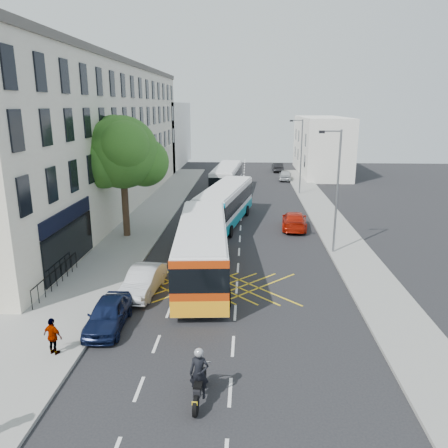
# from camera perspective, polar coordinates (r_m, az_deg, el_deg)

# --- Properties ---
(ground) EXTENTS (120.00, 120.00, 0.00)m
(ground) POSITION_cam_1_polar(r_m,az_deg,el_deg) (18.72, 1.19, -15.65)
(ground) COLOR black
(ground) RESTS_ON ground
(pavement_left) EXTENTS (5.00, 70.00, 0.15)m
(pavement_left) POSITION_cam_1_polar(r_m,az_deg,el_deg) (33.70, -12.52, -1.55)
(pavement_left) COLOR gray
(pavement_left) RESTS_ON ground
(pavement_right) EXTENTS (3.00, 70.00, 0.15)m
(pavement_right) POSITION_cam_1_polar(r_m,az_deg,el_deg) (33.23, 15.14, -1.96)
(pavement_right) COLOR gray
(pavement_right) RESTS_ON ground
(terrace_main) EXTENTS (8.30, 45.00, 13.50)m
(terrace_main) POSITION_cam_1_polar(r_m,az_deg,el_deg) (43.14, -16.85, 10.83)
(terrace_main) COLOR beige
(terrace_main) RESTS_ON ground
(terrace_far) EXTENTS (8.00, 20.00, 10.00)m
(terrace_far) POSITION_cam_1_polar(r_m,az_deg,el_deg) (72.66, -8.60, 11.47)
(terrace_far) COLOR silver
(terrace_far) RESTS_ON ground
(building_right) EXTENTS (6.00, 18.00, 8.00)m
(building_right) POSITION_cam_1_polar(r_m,az_deg,el_deg) (65.15, 12.55, 9.97)
(building_right) COLOR silver
(building_right) RESTS_ON ground
(street_tree) EXTENTS (6.30, 5.70, 8.80)m
(street_tree) POSITION_cam_1_polar(r_m,az_deg,el_deg) (32.47, -13.19, 9.00)
(street_tree) COLOR #382619
(street_tree) RESTS_ON pavement_left
(lamp_near) EXTENTS (1.45, 0.15, 8.00)m
(lamp_near) POSITION_cam_1_polar(r_m,az_deg,el_deg) (29.06, 14.42, 4.88)
(lamp_near) COLOR slate
(lamp_near) RESTS_ON pavement_right
(lamp_far) EXTENTS (1.45, 0.15, 8.00)m
(lamp_far) POSITION_cam_1_polar(r_m,az_deg,el_deg) (48.64, 9.93, 9.15)
(lamp_far) COLOR slate
(lamp_far) RESTS_ON pavement_right
(railings) EXTENTS (0.08, 5.60, 1.14)m
(railings) POSITION_cam_1_polar(r_m,az_deg,el_deg) (25.27, -21.06, -6.41)
(railings) COLOR black
(railings) RESTS_ON pavement_left
(bus_near) EXTENTS (3.60, 11.79, 3.27)m
(bus_near) POSITION_cam_1_polar(r_m,az_deg,el_deg) (24.88, -2.85, -3.25)
(bus_near) COLOR silver
(bus_near) RESTS_ON ground
(bus_mid) EXTENTS (4.55, 11.55, 3.17)m
(bus_mid) POSITION_cam_1_polar(r_m,az_deg,el_deg) (36.27, 0.15, 2.61)
(bus_mid) COLOR silver
(bus_mid) RESTS_ON ground
(bus_far) EXTENTS (3.25, 10.92, 3.03)m
(bus_far) POSITION_cam_1_polar(r_m,az_deg,el_deg) (49.54, 0.36, 5.96)
(bus_far) COLOR silver
(bus_far) RESTS_ON ground
(motorbike) EXTENTS (0.69, 2.23, 1.98)m
(motorbike) POSITION_cam_1_polar(r_m,az_deg,el_deg) (15.36, -3.25, -19.21)
(motorbike) COLOR black
(motorbike) RESTS_ON ground
(parked_car_blue) EXTENTS (1.68, 3.90, 1.31)m
(parked_car_blue) POSITION_cam_1_polar(r_m,az_deg,el_deg) (20.44, -14.89, -11.29)
(parked_car_blue) COLOR #0C1532
(parked_car_blue) RESTS_ON ground
(parked_car_silver) EXTENTS (1.82, 4.28, 1.37)m
(parked_car_silver) POSITION_cam_1_polar(r_m,az_deg,el_deg) (23.52, -10.49, -7.32)
(parked_car_silver) COLOR #ABADB3
(parked_car_silver) RESTS_ON ground
(red_hatchback) EXTENTS (2.33, 4.89, 1.38)m
(red_hatchback) POSITION_cam_1_polar(r_m,az_deg,el_deg) (35.44, 9.17, 0.48)
(red_hatchback) COLOR #AF1807
(red_hatchback) RESTS_ON ground
(distant_car_grey) EXTENTS (2.77, 5.57, 1.52)m
(distant_car_grey) POSITION_cam_1_polar(r_m,az_deg,el_deg) (57.03, 0.85, 6.34)
(distant_car_grey) COLOR #393B40
(distant_car_grey) RESTS_ON ground
(distant_car_silver) EXTENTS (1.95, 4.14, 1.37)m
(distant_car_silver) POSITION_cam_1_polar(r_m,az_deg,el_deg) (58.51, 8.01, 6.34)
(distant_car_silver) COLOR #ADB1B5
(distant_car_silver) RESTS_ON ground
(distant_car_dark) EXTENTS (1.55, 4.13, 1.35)m
(distant_car_dark) POSITION_cam_1_polar(r_m,az_deg,el_deg) (66.18, 7.00, 7.40)
(distant_car_dark) COLOR black
(distant_car_dark) RESTS_ON ground
(pedestrian_far) EXTENTS (0.96, 0.66, 1.52)m
(pedestrian_far) POSITION_cam_1_polar(r_m,az_deg,el_deg) (18.79, -21.45, -13.49)
(pedestrian_far) COLOR gray
(pedestrian_far) RESTS_ON pavement_left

